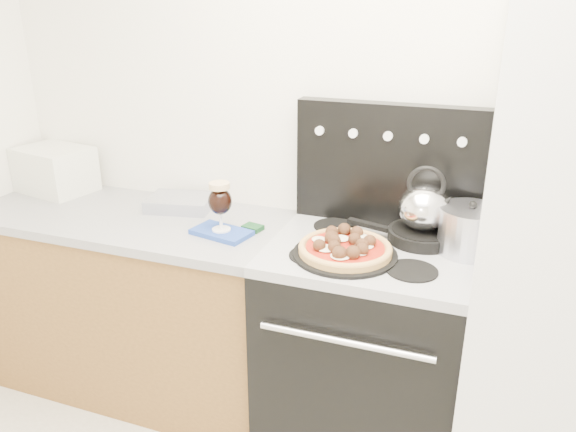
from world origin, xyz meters
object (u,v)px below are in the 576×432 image
at_px(base_cabinet, 139,305).
at_px(stove_body, 364,353).
at_px(oven_mitt, 222,232).
at_px(pizza, 345,247).
at_px(fridge, 575,272).
at_px(tea_kettle, 424,204).
at_px(skillet, 421,236).
at_px(stock_pot, 470,232).
at_px(pizza_pan, 345,254).
at_px(toaster_oven, 55,170).
at_px(beer_glass, 220,206).

xyz_separation_m(base_cabinet, stove_body, (1.10, -0.02, 0.01)).
bearing_deg(base_cabinet, oven_mitt, -8.07).
distance_m(oven_mitt, pizza, 0.54).
distance_m(base_cabinet, oven_mitt, 0.70).
xyz_separation_m(fridge, tea_kettle, (-0.53, 0.15, 0.12)).
distance_m(fridge, skillet, 0.55).
relative_size(base_cabinet, stock_pot, 6.41).
xyz_separation_m(stove_body, skillet, (0.17, 0.12, 0.50)).
bearing_deg(stove_body, pizza, -123.69).
distance_m(pizza_pan, skillet, 0.34).
bearing_deg(stock_pot, oven_mitt, -172.43).
distance_m(base_cabinet, pizza_pan, 1.15).
bearing_deg(stock_pot, skillet, 166.19).
bearing_deg(stock_pot, toaster_oven, 177.18).
bearing_deg(base_cabinet, stock_pot, 2.22).
xyz_separation_m(pizza, stock_pot, (0.42, 0.19, 0.05)).
xyz_separation_m(oven_mitt, pizza_pan, (0.54, -0.06, 0.02)).
height_order(fridge, pizza_pan, fridge).
xyz_separation_m(base_cabinet, pizza, (1.03, -0.13, 0.53)).
xyz_separation_m(skillet, stock_pot, (0.18, -0.04, 0.06)).
xyz_separation_m(base_cabinet, pizza_pan, (1.03, -0.13, 0.50)).
xyz_separation_m(stove_body, fridge, (0.70, -0.03, 0.51)).
bearing_deg(tea_kettle, base_cabinet, 173.78).
height_order(toaster_oven, beer_glass, beer_glass).
bearing_deg(tea_kettle, oven_mitt, -178.38).
distance_m(stove_body, skillet, 0.55).
xyz_separation_m(base_cabinet, oven_mitt, (0.50, -0.07, 0.48)).
xyz_separation_m(stove_body, pizza, (-0.07, -0.11, 0.52)).
bearing_deg(fridge, skillet, 164.14).
xyz_separation_m(skillet, tea_kettle, (0.00, 0.00, 0.13)).
bearing_deg(oven_mitt, tea_kettle, 12.29).
bearing_deg(pizza, pizza_pan, 0.00).
bearing_deg(toaster_oven, base_cabinet, -4.91).
bearing_deg(skillet, oven_mitt, -167.71).
height_order(fridge, tea_kettle, fridge).
xyz_separation_m(oven_mitt, tea_kettle, (0.78, 0.17, 0.16)).
bearing_deg(toaster_oven, tea_kettle, 9.67).
xyz_separation_m(beer_glass, pizza, (0.54, -0.06, -0.07)).
xyz_separation_m(beer_glass, skillet, (0.78, 0.17, -0.08)).
height_order(tea_kettle, stock_pot, tea_kettle).
distance_m(stove_body, fridge, 0.87).
bearing_deg(toaster_oven, oven_mitt, -0.97).
bearing_deg(pizza_pan, oven_mitt, 173.44).
distance_m(toaster_oven, beer_glass, 1.05).
bearing_deg(stove_body, tea_kettle, 35.65).
xyz_separation_m(pizza, skillet, (0.25, 0.23, -0.01)).
distance_m(beer_glass, pizza, 0.54).
height_order(base_cabinet, skillet, skillet).
height_order(oven_mitt, pizza_pan, pizza_pan).
bearing_deg(fridge, pizza, -173.92).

